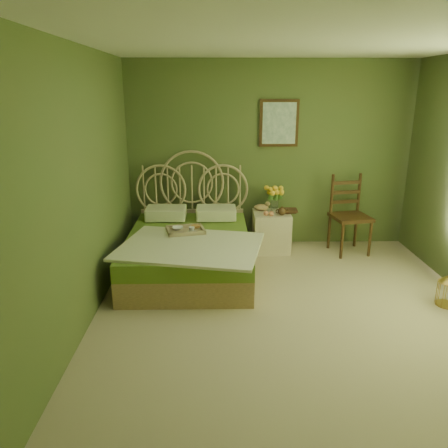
{
  "coord_description": "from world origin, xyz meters",
  "views": [
    {
      "loc": [
        -0.76,
        -3.92,
        2.2
      ],
      "look_at": [
        -0.67,
        1.0,
        0.68
      ],
      "focal_mm": 35.0,
      "sensor_mm": 36.0,
      "label": 1
    }
  ],
  "objects": [
    {
      "name": "floor",
      "position": [
        0.0,
        0.0,
        0.0
      ],
      "size": [
        4.5,
        4.5,
        0.0
      ],
      "primitive_type": "plane",
      "color": "tan",
      "rests_on": "ground"
    },
    {
      "name": "ceiling",
      "position": [
        0.0,
        0.0,
        2.6
      ],
      "size": [
        4.5,
        4.5,
        0.0
      ],
      "primitive_type": "plane",
      "rotation": [
        3.14,
        0.0,
        0.0
      ],
      "color": "silver",
      "rests_on": "wall_back"
    },
    {
      "name": "wall_back",
      "position": [
        0.0,
        2.25,
        1.3
      ],
      "size": [
        4.0,
        0.0,
        4.0
      ],
      "primitive_type": "plane",
      "rotation": [
        1.57,
        0.0,
        0.0
      ],
      "color": "#576133",
      "rests_on": "floor"
    },
    {
      "name": "wall_left",
      "position": [
        -2.0,
        0.0,
        1.3
      ],
      "size": [
        0.0,
        4.5,
        4.5
      ],
      "primitive_type": "plane",
      "rotation": [
        1.57,
        0.0,
        1.57
      ],
      "color": "#576133",
      "rests_on": "floor"
    },
    {
      "name": "wall_art",
      "position": [
        0.12,
        2.22,
        1.75
      ],
      "size": [
        0.54,
        0.04,
        0.64
      ],
      "color": "#34200E",
      "rests_on": "wall_back"
    },
    {
      "name": "bed",
      "position": [
        -1.1,
        1.21,
        0.3
      ],
      "size": [
        1.76,
        2.22,
        1.37
      ],
      "color": "tan",
      "rests_on": "floor"
    },
    {
      "name": "nightstand",
      "position": [
        0.02,
        1.92,
        0.35
      ],
      "size": [
        0.5,
        0.5,
        0.98
      ],
      "color": "beige",
      "rests_on": "floor"
    },
    {
      "name": "chair",
      "position": [
        1.1,
        1.9,
        0.6
      ],
      "size": [
        0.56,
        0.56,
        1.08
      ],
      "rotation": [
        0.0,
        0.0,
        0.18
      ],
      "color": "#34200E",
      "rests_on": "floor"
    },
    {
      "name": "book_lower",
      "position": [
        0.2,
        1.93,
        0.56
      ],
      "size": [
        0.17,
        0.22,
        0.02
      ],
      "primitive_type": "imported",
      "rotation": [
        0.0,
        0.0,
        -0.08
      ],
      "color": "#381E0F",
      "rests_on": "nightstand"
    },
    {
      "name": "book_upper",
      "position": [
        0.2,
        1.93,
        0.58
      ],
      "size": [
        0.19,
        0.25,
        0.02
      ],
      "primitive_type": "imported",
      "rotation": [
        0.0,
        0.0,
        -0.06
      ],
      "color": "#472819",
      "rests_on": "nightstand"
    },
    {
      "name": "cereal_bowl",
      "position": [
        -1.24,
        1.24,
        0.55
      ],
      "size": [
        0.15,
        0.15,
        0.03
      ],
      "primitive_type": "imported",
      "rotation": [
        0.0,
        0.0,
        0.09
      ],
      "color": "white",
      "rests_on": "bed"
    },
    {
      "name": "coffee_cup",
      "position": [
        -1.06,
        1.13,
        0.56
      ],
      "size": [
        0.09,
        0.09,
        0.07
      ],
      "primitive_type": "imported",
      "rotation": [
        0.0,
        0.0,
        0.23
      ],
      "color": "white",
      "rests_on": "bed"
    }
  ]
}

